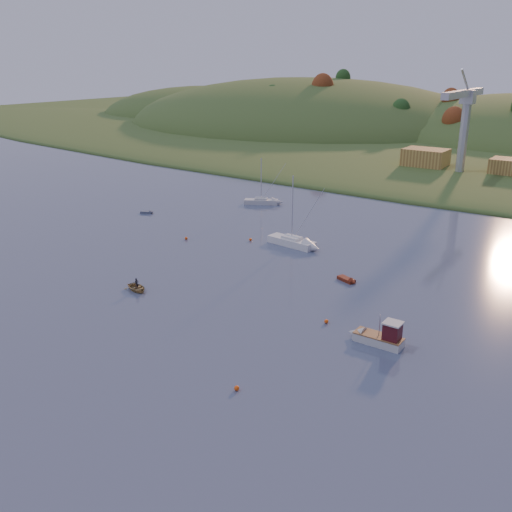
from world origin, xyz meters
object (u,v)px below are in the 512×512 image
Objects in this scene: fishing_boat at (375,336)px; sailboat_far at (292,241)px; sailboat_near at (261,201)px; grey_dinghy at (149,212)px; canoe at (137,288)px; red_tender at (349,281)px.

sailboat_far reaches higher than fishing_boat.
fishing_boat is at bearing -37.12° from sailboat_far.
fishing_boat is 64.71m from sailboat_near.
sailboat_near is at bearing 32.15° from grey_dinghy.
canoe is at bearing -69.10° from grey_dinghy.
sailboat_far reaches higher than grey_dinghy.
sailboat_far is 18.17m from red_tender.
sailboat_far is 29.64m from canoe.
grey_dinghy is at bearing -175.76° from sailboat_far.
sailboat_far is at bearing -43.22° from fishing_boat.
red_tender is at bearing -69.23° from sailboat_near.
red_tender is (36.07, -30.29, -0.44)m from sailboat_near.
red_tender is (22.15, 19.32, -0.15)m from canoe.
grey_dinghy is (-60.58, 25.39, -0.68)m from fishing_boat.
sailboat_near is 24.17m from grey_dinghy.
red_tender is (15.45, -9.55, -0.53)m from sailboat_far.
canoe is at bearing -97.00° from sailboat_far.
sailboat_near reaches higher than fishing_boat.
canoe is (-32.56, -4.60, -0.51)m from fishing_boat.
sailboat_far is 34.74m from grey_dinghy.
sailboat_far reaches higher than canoe.
canoe reaches higher than grey_dinghy.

